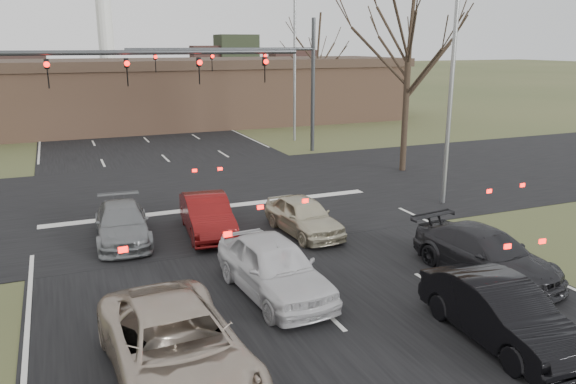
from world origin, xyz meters
name	(u,v)px	position (x,y,z in m)	size (l,w,h in m)	color
ground	(390,376)	(0.00, 0.00, 0.00)	(360.00, 360.00, 0.00)	#3F4A27
road_main	(106,102)	(0.00, 60.00, 0.01)	(14.00, 300.00, 0.02)	black
road_cross	(204,196)	(0.00, 15.00, 0.01)	(200.00, 14.00, 0.02)	black
building	(156,93)	(2.00, 38.00, 2.67)	(42.40, 10.40, 5.30)	#835D46
mast_arm_near	(68,86)	(-5.23, 13.00, 5.07)	(12.12, 0.24, 8.00)	#383A3D
mast_arm_far	(270,70)	(6.18, 23.00, 5.02)	(11.12, 0.24, 8.00)	#383A3D
streetlight_right_near	(449,68)	(8.82, 10.00, 5.59)	(2.34, 0.25, 10.00)	gray
streetlight_right_far	(292,58)	(9.32, 27.00, 5.59)	(2.34, 0.25, 10.00)	gray
tree_right_far	(317,38)	(15.00, 35.00, 6.96)	(5.40, 5.40, 9.00)	black
car_silver_suv	(177,347)	(-4.00, 1.47, 0.75)	(2.48, 5.37, 1.49)	#B5A493
car_white_sedan	(274,267)	(-0.78, 4.48, 0.78)	(1.85, 4.59, 1.56)	silver
car_black_hatch	(501,312)	(3.00, 0.24, 0.71)	(1.50, 4.31, 1.42)	black
car_charcoal_sedan	(486,254)	(5.27, 3.27, 0.68)	(1.91, 4.71, 1.37)	black
car_grey_ahead	(122,223)	(-4.00, 10.40, 0.62)	(1.74, 4.28, 1.24)	slate
car_red_ahead	(207,215)	(-1.16, 9.98, 0.69)	(1.46, 4.18, 1.38)	#5D0D0D
car_silver_ahead	(304,216)	(1.98, 8.70, 0.66)	(1.55, 3.86, 1.32)	beige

